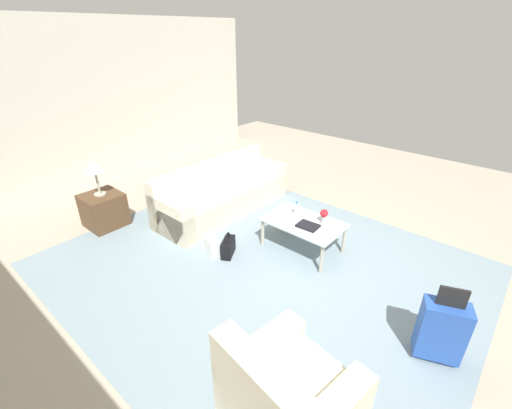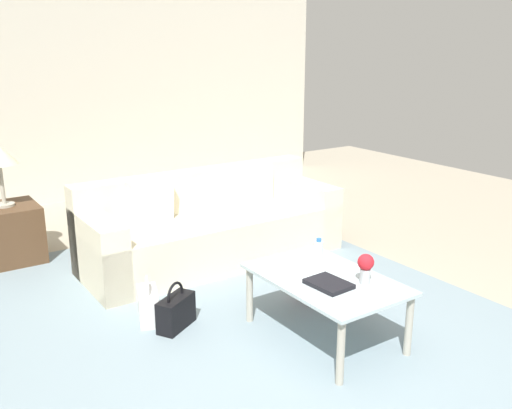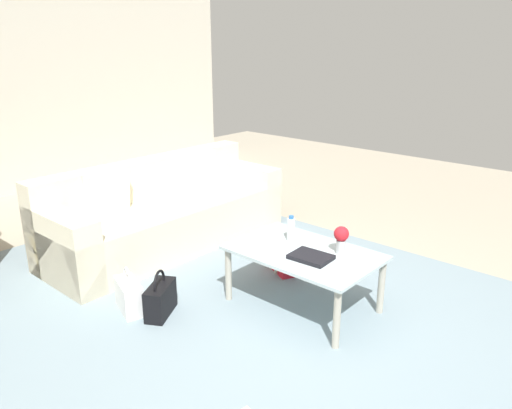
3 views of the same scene
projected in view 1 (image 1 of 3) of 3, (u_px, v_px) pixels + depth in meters
name	position (u px, v px, depth m)	size (l,w,h in m)	color
ground_plane	(306.00, 277.00, 4.39)	(12.00, 12.00, 0.00)	#A89E89
wall_right	(92.00, 104.00, 6.63)	(0.12, 8.00, 3.10)	beige
area_rug	(260.00, 265.00, 4.61)	(5.20, 4.40, 0.01)	gray
couch	(220.00, 194.00, 5.94)	(0.86, 2.45, 0.84)	beige
armchair	(285.00, 401.00, 2.61)	(1.02, 0.96, 0.91)	beige
coffee_table	(304.00, 225.00, 4.78)	(1.08, 0.70, 0.46)	silver
water_bottle	(296.00, 209.00, 4.90)	(0.06, 0.06, 0.20)	silver
coffee_table_book	(308.00, 226.00, 4.63)	(0.28, 0.21, 0.03)	black
flower_vase	(324.00, 215.00, 4.67)	(0.11, 0.11, 0.21)	#B2B7BC
side_table	(104.00, 210.00, 5.46)	(0.56, 0.56, 0.54)	#513823
table_lamp	(94.00, 166.00, 5.12)	(0.33, 0.33, 0.59)	#ADA899
suitcase_blue	(442.00, 330.00, 3.17)	(0.45, 0.35, 0.85)	#2851AD
handbag_black	(228.00, 247.00, 4.78)	(0.28, 0.35, 0.36)	black
handbag_red	(289.00, 221.00, 5.44)	(0.35, 0.26, 0.36)	red
handbag_white	(211.00, 245.00, 4.83)	(0.35, 0.24, 0.36)	white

